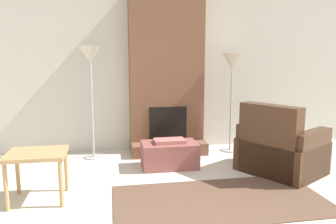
{
  "coord_description": "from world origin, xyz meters",
  "views": [
    {
      "loc": [
        -0.92,
        -2.15,
        1.54
      ],
      "look_at": [
        0.0,
        3.01,
        0.68
      ],
      "focal_mm": 35.0,
      "sensor_mm": 36.0,
      "label": 1
    }
  ],
  "objects_px": {
    "side_table": "(37,160)",
    "ottoman": "(169,154)",
    "floor_lamp_left": "(90,62)",
    "floor_lamp_right": "(232,68)",
    "armchair": "(279,151)"
  },
  "relations": [
    {
      "from": "ottoman",
      "to": "floor_lamp_right",
      "type": "bearing_deg",
      "value": 29.27
    },
    {
      "from": "ottoman",
      "to": "side_table",
      "type": "distance_m",
      "value": 1.83
    },
    {
      "from": "side_table",
      "to": "floor_lamp_left",
      "type": "bearing_deg",
      "value": 70.83
    },
    {
      "from": "armchair",
      "to": "side_table",
      "type": "bearing_deg",
      "value": 66.07
    },
    {
      "from": "armchair",
      "to": "side_table",
      "type": "xyz_separation_m",
      "value": [
        -3.01,
        -0.34,
        0.15
      ]
    },
    {
      "from": "side_table",
      "to": "ottoman",
      "type": "bearing_deg",
      "value": 27.75
    },
    {
      "from": "side_table",
      "to": "floor_lamp_right",
      "type": "bearing_deg",
      "value": 28.39
    },
    {
      "from": "side_table",
      "to": "floor_lamp_right",
      "type": "height_order",
      "value": "floor_lamp_right"
    },
    {
      "from": "floor_lamp_right",
      "to": "side_table",
      "type": "bearing_deg",
      "value": -151.61
    },
    {
      "from": "floor_lamp_left",
      "to": "floor_lamp_right",
      "type": "distance_m",
      "value": 2.24
    },
    {
      "from": "ottoman",
      "to": "side_table",
      "type": "xyz_separation_m",
      "value": [
        -1.61,
        -0.84,
        0.27
      ]
    },
    {
      "from": "armchair",
      "to": "floor_lamp_right",
      "type": "height_order",
      "value": "floor_lamp_right"
    },
    {
      "from": "floor_lamp_left",
      "to": "floor_lamp_right",
      "type": "relative_size",
      "value": 1.06
    },
    {
      "from": "ottoman",
      "to": "armchair",
      "type": "height_order",
      "value": "armchair"
    },
    {
      "from": "armchair",
      "to": "floor_lamp_right",
      "type": "xyz_separation_m",
      "value": [
        -0.25,
        1.15,
        1.08
      ]
    }
  ]
}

